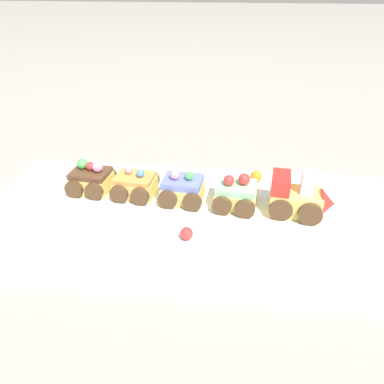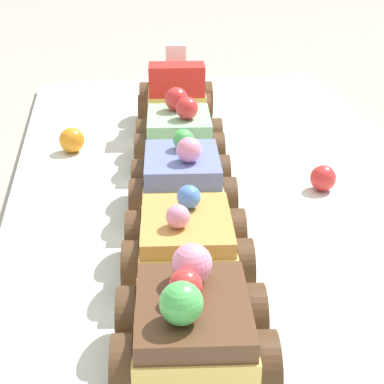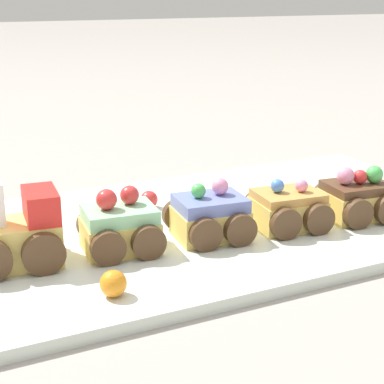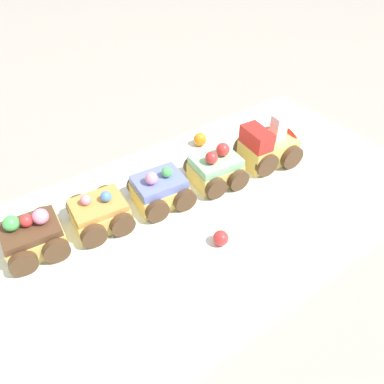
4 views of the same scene
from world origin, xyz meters
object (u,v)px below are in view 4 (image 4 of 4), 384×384
object	(u,v)px
cake_car_caramel	(100,214)
gumball_orange	(200,139)
cake_car_chocolate	(33,237)
gumball_red	(222,238)
cake_train_locomotive	(271,147)
cake_car_blueberry	(160,190)
cake_car_mint	(216,169)

from	to	relation	value
cake_car_caramel	gumball_orange	distance (m)	0.24
cake_car_chocolate	gumball_red	size ratio (longest dim) A/B	3.97
cake_train_locomotive	gumball_red	world-z (taller)	cake_train_locomotive
cake_car_caramel	cake_car_chocolate	distance (m)	0.09
cake_car_chocolate	gumball_red	distance (m)	0.24
cake_car_blueberry	gumball_orange	world-z (taller)	cake_car_blueberry
gumball_red	gumball_orange	distance (m)	0.23
gumball_red	gumball_orange	xyz separation A→B (m)	(0.11, 0.20, 0.00)
cake_car_caramel	cake_car_chocolate	size ratio (longest dim) A/B	1.00
cake_train_locomotive	cake_car_mint	size ratio (longest dim) A/B	1.38
cake_car_caramel	gumball_red	size ratio (longest dim) A/B	3.97
gumball_orange	gumball_red	bearing A→B (deg)	-119.76
cake_car_mint	cake_car_blueberry	world-z (taller)	cake_car_mint
cake_train_locomotive	cake_car_mint	distance (m)	0.11
cake_car_mint	gumball_orange	bearing A→B (deg)	72.48
cake_car_mint	cake_car_caramel	size ratio (longest dim) A/B	1.00
cake_car_chocolate	gumball_red	world-z (taller)	cake_car_chocolate
cake_car_chocolate	cake_car_mint	bearing A→B (deg)	-0.08
cake_train_locomotive	cake_car_caramel	world-z (taller)	cake_train_locomotive
cake_train_locomotive	gumball_red	distance (m)	0.21
cake_car_chocolate	gumball_orange	world-z (taller)	cake_car_chocolate
cake_car_blueberry	cake_car_caramel	world-z (taller)	cake_car_blueberry
cake_car_caramel	gumball_orange	size ratio (longest dim) A/B	3.55
cake_car_mint	gumball_red	xyz separation A→B (m)	(-0.07, -0.11, -0.01)
gumball_red	cake_car_caramel	bearing A→B (deg)	132.08
cake_car_caramel	cake_car_chocolate	xyz separation A→B (m)	(-0.09, 0.01, 0.00)
cake_car_blueberry	gumball_orange	distance (m)	0.16
cake_car_chocolate	cake_car_caramel	bearing A→B (deg)	-0.14
cake_train_locomotive	gumball_orange	world-z (taller)	cake_train_locomotive
cake_train_locomotive	gumball_red	size ratio (longest dim) A/B	5.48
cake_car_caramel	gumball_red	bearing A→B (deg)	-42.11
cake_car_mint	gumball_orange	world-z (taller)	cake_car_mint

